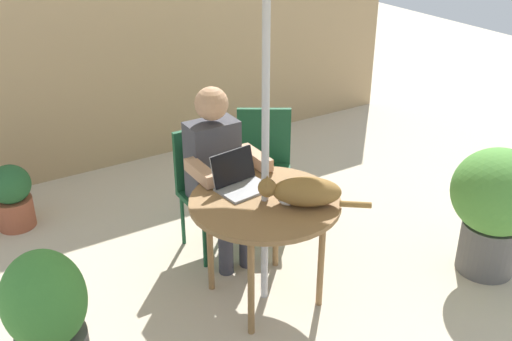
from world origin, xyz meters
TOP-DOWN VIEW (x-y plane):
  - ground_plane at (0.00, 0.00)m, footprint 14.00×14.00m
  - fence_back at (0.00, 2.37)m, footprint 5.85×0.08m
  - patio_table at (0.00, 0.00)m, footprint 0.90×0.90m
  - chair_occupied at (0.00, 0.74)m, footprint 0.40×0.40m
  - chair_empty at (0.52, 0.82)m, footprint 0.55×0.55m
  - person_seated at (0.00, 0.58)m, footprint 0.48×0.48m
  - laptop at (-0.05, 0.22)m, footprint 0.33×0.29m
  - cat at (0.15, -0.16)m, footprint 0.54×0.44m
  - potted_plant_near_fence at (-1.15, 1.71)m, footprint 0.31×0.31m
  - potted_plant_by_chair at (-1.32, -0.08)m, footprint 0.41×0.41m
  - potted_plant_corner at (1.43, -0.54)m, footprint 0.60×0.60m

SIDE VIEW (x-z plane):
  - ground_plane at x=0.00m, z-range 0.00..0.00m
  - potted_plant_near_fence at x=-1.15m, z-range 0.01..0.51m
  - potted_plant_by_chair at x=-1.32m, z-range 0.02..0.86m
  - chair_occupied at x=0.00m, z-range 0.07..0.95m
  - chair_empty at x=0.52m, z-range 0.07..0.95m
  - potted_plant_corner at x=1.43m, z-range 0.07..0.96m
  - patio_table at x=0.00m, z-range 0.28..0.99m
  - person_seated at x=0.00m, z-range 0.07..1.29m
  - laptop at x=-0.05m, z-range 0.66..0.88m
  - cat at x=0.15m, z-range 0.70..0.88m
  - fence_back at x=0.00m, z-range 0.00..1.73m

